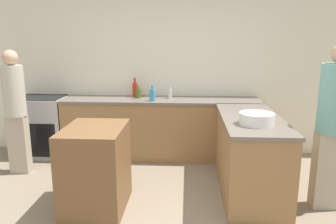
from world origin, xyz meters
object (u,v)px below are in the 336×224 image
object	(u,v)px
island_table	(96,168)
mixing_bowl	(257,119)
olive_oil_bottle	(138,93)
vinegar_bottle_clear	(170,93)
hot_sauce_bottle	(135,89)
person_at_peninsula	(334,122)
range_oven	(43,126)
person_by_range	(15,107)
dish_soap_bottle	(152,95)

from	to	relation	value
island_table	mixing_bowl	bearing A→B (deg)	6.19
olive_oil_bottle	vinegar_bottle_clear	size ratio (longest dim) A/B	0.97
hot_sauce_bottle	mixing_bowl	bearing A→B (deg)	-46.00
hot_sauce_bottle	person_at_peninsula	distance (m)	2.87
range_oven	olive_oil_bottle	bearing A→B (deg)	2.60
vinegar_bottle_clear	hot_sauce_bottle	size ratio (longest dim) A/B	0.65
island_table	person_by_range	bearing A→B (deg)	145.65
person_at_peninsula	olive_oil_bottle	bearing A→B (deg)	146.40
range_oven	person_by_range	bearing A→B (deg)	-91.68
olive_oil_bottle	dish_soap_bottle	bearing A→B (deg)	-42.05
person_at_peninsula	dish_soap_bottle	bearing A→B (deg)	147.55
mixing_bowl	hot_sauce_bottle	distance (m)	2.25
mixing_bowl	person_by_range	world-z (taller)	person_by_range
olive_oil_bottle	person_by_range	size ratio (longest dim) A/B	0.11
range_oven	vinegar_bottle_clear	size ratio (longest dim) A/B	4.87
range_oven	mixing_bowl	bearing A→B (deg)	-25.52
olive_oil_bottle	vinegar_bottle_clear	distance (m)	0.49
range_oven	olive_oil_bottle	world-z (taller)	olive_oil_bottle
person_by_range	mixing_bowl	bearing A→B (deg)	-13.33
dish_soap_bottle	person_at_peninsula	xyz separation A→B (m)	(2.05, -1.30, -0.05)
vinegar_bottle_clear	person_at_peninsula	distance (m)	2.36
mixing_bowl	person_at_peninsula	world-z (taller)	person_at_peninsula
island_table	vinegar_bottle_clear	bearing A→B (deg)	67.27
range_oven	person_by_range	size ratio (longest dim) A/B	0.56
mixing_bowl	dish_soap_bottle	xyz separation A→B (m)	(-1.26, 1.29, 0.03)
olive_oil_bottle	dish_soap_bottle	distance (m)	0.33
vinegar_bottle_clear	person_at_peninsula	world-z (taller)	person_at_peninsula
dish_soap_bottle	person_by_range	bearing A→B (deg)	-162.34
hot_sauce_bottle	vinegar_bottle_clear	bearing A→B (deg)	-12.10
range_oven	olive_oil_bottle	xyz separation A→B (m)	(1.52, 0.07, 0.53)
mixing_bowl	person_by_range	xyz separation A→B (m)	(-3.04, 0.72, -0.06)
range_oven	vinegar_bottle_clear	world-z (taller)	vinegar_bottle_clear
vinegar_bottle_clear	person_by_range	bearing A→B (deg)	-158.99
person_at_peninsula	person_by_range	bearing A→B (deg)	169.16
vinegar_bottle_clear	person_by_range	size ratio (longest dim) A/B	0.11
range_oven	island_table	distance (m)	2.09
olive_oil_bottle	vinegar_bottle_clear	world-z (taller)	vinegar_bottle_clear
range_oven	mixing_bowl	distance (m)	3.39
mixing_bowl	person_by_range	bearing A→B (deg)	166.67
dish_soap_bottle	person_by_range	size ratio (longest dim) A/B	0.14
island_table	vinegar_bottle_clear	xyz separation A→B (m)	(0.71, 1.69, 0.54)
dish_soap_bottle	olive_oil_bottle	bearing A→B (deg)	137.95
range_oven	person_at_peninsula	xyz separation A→B (m)	(3.82, -1.46, 0.50)
island_table	hot_sauce_bottle	bearing A→B (deg)	85.26
vinegar_bottle_clear	hot_sauce_bottle	xyz separation A→B (m)	(-0.56, 0.12, 0.04)
dish_soap_bottle	range_oven	bearing A→B (deg)	175.07
mixing_bowl	vinegar_bottle_clear	xyz separation A→B (m)	(-1.01, 1.50, 0.01)
mixing_bowl	vinegar_bottle_clear	size ratio (longest dim) A/B	1.92
olive_oil_bottle	hot_sauce_bottle	distance (m)	0.13
mixing_bowl	olive_oil_bottle	bearing A→B (deg)	134.80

